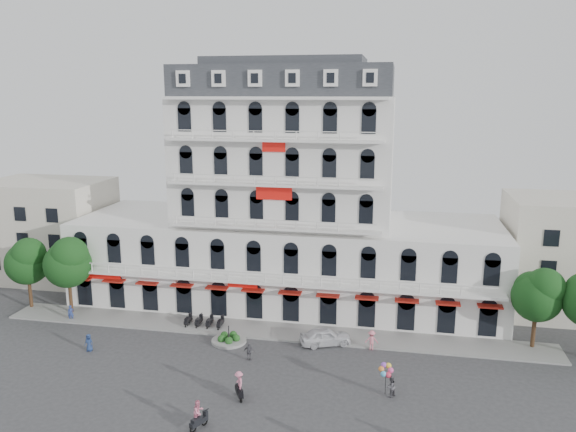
# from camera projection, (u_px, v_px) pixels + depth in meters

# --- Properties ---
(ground) EXTENTS (120.00, 120.00, 0.00)m
(ground) POSITION_uv_depth(u_px,v_px,m) (243.00, 377.00, 45.09)
(ground) COLOR #38383A
(ground) RESTS_ON ground
(sidewalk) EXTENTS (53.00, 4.00, 0.16)m
(sidewalk) POSITION_uv_depth(u_px,v_px,m) (268.00, 330.00, 53.69)
(sidewalk) COLOR gray
(sidewalk) RESTS_ON ground
(main_building) EXTENTS (45.00, 15.00, 25.80)m
(main_building) POSITION_uv_depth(u_px,v_px,m) (286.00, 211.00, 60.19)
(main_building) COLOR silver
(main_building) RESTS_ON ground
(flank_building_west) EXTENTS (14.00, 10.00, 12.00)m
(flank_building_west) POSITION_uv_depth(u_px,v_px,m) (49.00, 229.00, 68.57)
(flank_building_west) COLOR beige
(flank_building_west) RESTS_ON ground
(traffic_island) EXTENTS (3.20, 3.20, 1.60)m
(traffic_island) POSITION_uv_depth(u_px,v_px,m) (229.00, 339.00, 51.34)
(traffic_island) COLOR gray
(traffic_island) RESTS_ON ground
(parked_scooter_row) EXTENTS (4.40, 1.80, 1.10)m
(parked_scooter_row) POSITION_uv_depth(u_px,v_px,m) (204.00, 327.00, 54.71)
(parked_scooter_row) COLOR black
(parked_scooter_row) RESTS_ON ground
(tree_west_outer) EXTENTS (4.50, 4.48, 7.76)m
(tree_west_outer) POSITION_uv_depth(u_px,v_px,m) (27.00, 260.00, 58.35)
(tree_west_outer) COLOR #382314
(tree_west_outer) RESTS_ON ground
(tree_west_inner) EXTENTS (4.76, 4.76, 8.25)m
(tree_west_inner) POSITION_uv_depth(u_px,v_px,m) (68.00, 261.00, 56.87)
(tree_west_inner) COLOR #382314
(tree_west_inner) RESTS_ON ground
(tree_east_inner) EXTENTS (4.40, 4.37, 7.57)m
(tree_east_inner) POSITION_uv_depth(u_px,v_px,m) (538.00, 293.00, 49.03)
(tree_east_inner) COLOR #382314
(tree_east_inner) RESTS_ON ground
(parked_car) EXTENTS (4.97, 3.44, 1.57)m
(parked_car) POSITION_uv_depth(u_px,v_px,m) (325.00, 337.00, 50.71)
(parked_car) COLOR silver
(parked_car) RESTS_ON ground
(rider_southwest) EXTENTS (0.95, 1.59, 2.15)m
(rider_southwest) POSITION_uv_depth(u_px,v_px,m) (199.00, 414.00, 37.90)
(rider_southwest) COLOR black
(rider_southwest) RESTS_ON ground
(rider_center) EXTENTS (1.10, 1.55, 2.20)m
(rider_center) POSITION_uv_depth(u_px,v_px,m) (239.00, 384.00, 41.67)
(rider_center) COLOR black
(rider_center) RESTS_ON ground
(pedestrian_left) EXTENTS (0.77, 0.50, 1.58)m
(pedestrian_left) POSITION_uv_depth(u_px,v_px,m) (89.00, 343.00, 49.47)
(pedestrian_left) COLOR navy
(pedestrian_left) RESTS_ON ground
(pedestrian_mid) EXTENTS (0.93, 0.39, 1.58)m
(pedestrian_mid) POSITION_uv_depth(u_px,v_px,m) (249.00, 352.00, 47.76)
(pedestrian_mid) COLOR #535158
(pedestrian_mid) RESTS_ON ground
(pedestrian_right) EXTENTS (1.20, 0.73, 1.80)m
(pedestrian_right) POSITION_uv_depth(u_px,v_px,m) (372.00, 340.00, 49.71)
(pedestrian_right) COLOR pink
(pedestrian_right) RESTS_ON ground
(pedestrian_far) EXTENTS (0.69, 0.60, 1.59)m
(pedestrian_far) POSITION_uv_depth(u_px,v_px,m) (71.00, 313.00, 56.11)
(pedestrian_far) COLOR navy
(pedestrian_far) RESTS_ON ground
(balloon_vendor) EXTENTS (1.48, 1.34, 2.45)m
(balloon_vendor) POSITION_uv_depth(u_px,v_px,m) (389.00, 380.00, 42.03)
(balloon_vendor) COLOR #4E4D54
(balloon_vendor) RESTS_ON ground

